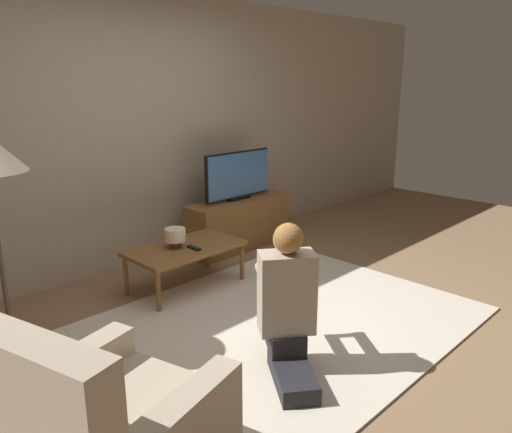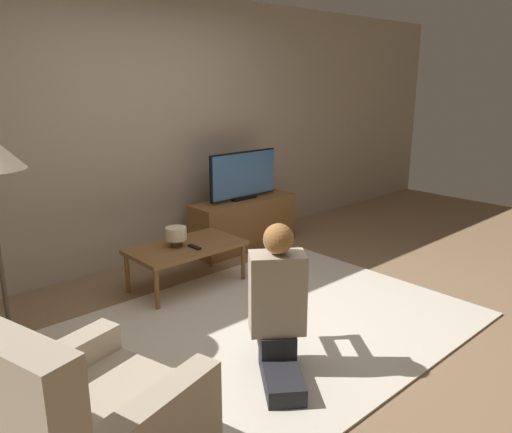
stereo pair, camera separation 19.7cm
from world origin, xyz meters
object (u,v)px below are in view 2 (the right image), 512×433
Objects in this scene: table_lamp at (176,235)px; tv at (244,175)px; person_kneeling at (278,302)px; coffee_table at (186,249)px.

tv is at bearing 20.72° from table_lamp.
tv is 1.28m from table_lamp.
person_kneeling is at bearing -100.38° from table_lamp.
person_kneeling is 5.30× the size of table_lamp.
coffee_table is 1.53m from person_kneeling.
table_lamp is (-1.16, -0.44, -0.31)m from tv.
person_kneeling is (-0.35, -1.49, 0.12)m from coffee_table.
coffee_table is 0.16m from table_lamp.
coffee_table is at bearing -156.49° from tv.
table_lamp is at bearing -159.28° from tv.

